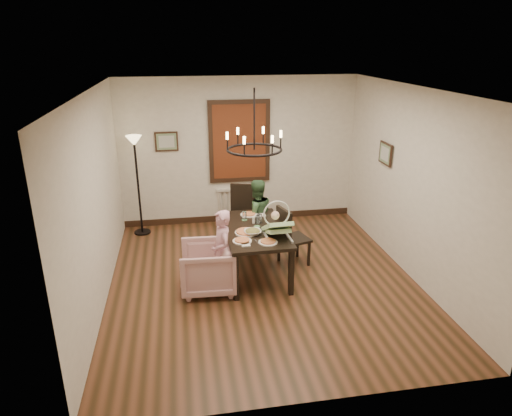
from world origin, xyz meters
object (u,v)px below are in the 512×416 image
object	(u,v)px
seated_man	(256,222)
baby_bouncer	(277,225)
chair_far	(242,215)
dining_table	(254,233)
chair_right	(294,235)
drinking_glass	(258,220)
armchair	(208,267)
elderly_woman	(222,258)
floor_lamp	(138,187)

from	to	relation	value
seated_man	baby_bouncer	size ratio (longest dim) A/B	1.87
chair_far	seated_man	size ratio (longest dim) A/B	0.99
dining_table	chair_right	world-z (taller)	chair_right
seated_man	drinking_glass	xyz separation A→B (m)	(-0.08, -0.60, 0.29)
dining_table	drinking_glass	world-z (taller)	drinking_glass
seated_man	dining_table	bearing A→B (deg)	64.09
chair_right	baby_bouncer	xyz separation A→B (m)	(-0.41, -0.58, 0.44)
armchair	elderly_woman	bearing A→B (deg)	77.34
elderly_woman	drinking_glass	size ratio (longest dim) A/B	7.84
dining_table	chair_right	bearing A→B (deg)	15.85
baby_bouncer	floor_lamp	xyz separation A→B (m)	(-2.08, 2.26, -0.03)
chair_right	elderly_woman	xyz separation A→B (m)	(-1.22, -0.65, 0.02)
drinking_glass	elderly_woman	bearing A→B (deg)	-135.44
drinking_glass	floor_lamp	distance (m)	2.56
dining_table	drinking_glass	distance (m)	0.24
dining_table	drinking_glass	xyz separation A→B (m)	(0.08, 0.16, 0.15)
dining_table	drinking_glass	bearing A→B (deg)	62.65
seated_man	drinking_glass	world-z (taller)	seated_man
dining_table	armchair	xyz separation A→B (m)	(-0.75, -0.39, -0.31)
seated_man	drinking_glass	distance (m)	0.67
chair_far	elderly_woman	world-z (taller)	chair_far
chair_right	seated_man	xyz separation A→B (m)	(-0.52, 0.56, 0.04)
chair_right	floor_lamp	distance (m)	3.03
armchair	floor_lamp	world-z (taller)	floor_lamp
chair_far	chair_right	size ratio (longest dim) A/B	1.06
chair_right	floor_lamp	xyz separation A→B (m)	(-2.49, 1.68, 0.41)
seated_man	chair_far	bearing A→B (deg)	-78.09
seated_man	chair_right	bearing A→B (deg)	118.34
elderly_woman	drinking_glass	bearing A→B (deg)	124.09
seated_man	elderly_woman	bearing A→B (deg)	45.81
dining_table	armchair	bearing A→B (deg)	-153.16
dining_table	seated_man	size ratio (longest dim) A/B	1.53
elderly_woman	floor_lamp	distance (m)	2.68
floor_lamp	chair_far	bearing A→B (deg)	-22.32
chair_far	drinking_glass	size ratio (longest dim) A/B	8.01
chair_far	elderly_woman	distance (m)	1.67
seated_man	drinking_glass	bearing A→B (deg)	68.50
armchair	chair_right	bearing A→B (deg)	115.72
chair_right	drinking_glass	distance (m)	0.68
chair_far	chair_right	distance (m)	1.18
armchair	seated_man	distance (m)	1.48
chair_far	dining_table	bearing A→B (deg)	-72.97
floor_lamp	seated_man	bearing A→B (deg)	-29.42
floor_lamp	baby_bouncer	bearing A→B (deg)	-47.25
seated_man	floor_lamp	world-z (taller)	floor_lamp
seated_man	floor_lamp	size ratio (longest dim) A/B	0.59
dining_table	chair_right	distance (m)	0.73
elderly_woman	seated_man	xyz separation A→B (m)	(0.70, 1.22, 0.02)
elderly_woman	drinking_glass	world-z (taller)	elderly_woman
chair_right	seated_man	bearing A→B (deg)	26.01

